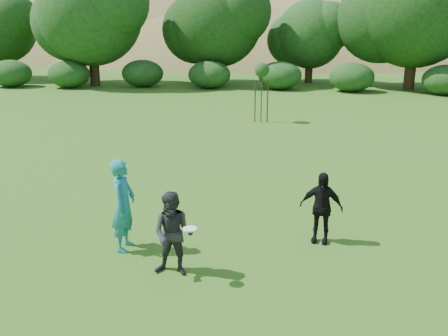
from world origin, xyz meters
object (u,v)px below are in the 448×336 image
Objects in this scene: player_black at (321,208)px; sapling at (262,72)px; player_grey at (173,234)px; player_teal at (123,205)px.

sapling is at bearing 110.12° from player_black.
player_teal is at bearing 147.11° from player_grey.
sapling is at bearing 90.72° from player_grey.
player_teal is 0.71× the size of sapling.
player_black is 13.78m from sapling.
player_grey is 1.04× the size of player_black.
sapling reaches higher than player_black.
player_teal reaches higher than player_grey.
player_teal reaches higher than player_black.
player_grey is (1.31, -0.96, -0.17)m from player_teal.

